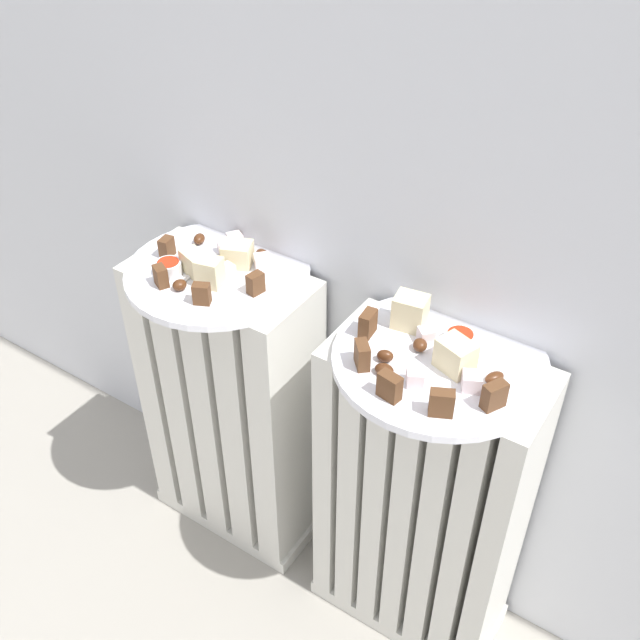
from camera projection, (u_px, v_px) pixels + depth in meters
radiator_left at (232, 409)px, 1.35m from camera, size 0.33×0.16×0.59m
radiator_right at (420, 503)px, 1.18m from camera, size 0.33×0.16×0.59m
plate_left at (218, 272)px, 1.16m from camera, size 0.29×0.29×0.01m
plate_right at (440, 360)px, 0.99m from camera, size 0.29×0.29×0.01m
dark_cake_slice_left_0 at (167, 247)px, 1.17m from camera, size 0.02×0.03×0.03m
dark_cake_slice_left_1 at (161, 276)px, 1.11m from camera, size 0.03×0.03×0.03m
dark_cake_slice_left_2 at (202, 294)px, 1.07m from camera, size 0.03×0.03×0.03m
dark_cake_slice_left_3 at (256, 283)px, 1.09m from camera, size 0.02×0.03×0.03m
marble_cake_slice_left_0 at (210, 272)px, 1.11m from camera, size 0.04×0.04×0.05m
marble_cake_slice_left_1 at (237, 254)px, 1.15m from camera, size 0.06×0.05×0.04m
marble_cake_slice_left_2 at (194, 263)px, 1.14m from camera, size 0.05×0.04×0.04m
turkish_delight_left_0 at (227, 271)px, 1.13m from camera, size 0.02×0.02×0.02m
turkish_delight_left_1 at (235, 240)px, 1.20m from camera, size 0.03×0.03×0.02m
turkish_delight_left_2 at (263, 262)px, 1.15m from camera, size 0.03×0.03×0.02m
turkish_delight_left_3 at (224, 247)px, 1.19m from camera, size 0.03×0.03×0.02m
medjool_date_left_0 at (180, 285)px, 1.11m from camera, size 0.02×0.03×0.02m
medjool_date_left_1 at (239, 234)px, 1.22m from camera, size 0.02×0.02×0.02m
medjool_date_left_2 at (262, 255)px, 1.17m from camera, size 0.03×0.03×0.02m
medjool_date_left_3 at (199, 239)px, 1.21m from camera, size 0.03×0.03×0.02m
jam_bowl_left at (169, 267)px, 1.14m from camera, size 0.04×0.04×0.02m
dark_cake_slice_right_0 at (368, 323)px, 1.02m from camera, size 0.02×0.03×0.04m
dark_cake_slice_right_1 at (362, 355)px, 0.96m from camera, size 0.03×0.03×0.04m
dark_cake_slice_right_2 at (389, 386)px, 0.91m from camera, size 0.03×0.02×0.04m
dark_cake_slice_right_3 at (442, 403)px, 0.89m from camera, size 0.03×0.03×0.04m
dark_cake_slice_right_4 at (494, 396)px, 0.90m from camera, size 0.03×0.03×0.04m
marble_cake_slice_right_0 at (456, 356)px, 0.96m from camera, size 0.06×0.05×0.04m
marble_cake_slice_right_1 at (410, 312)px, 1.03m from camera, size 0.05×0.04×0.05m
turkish_delight_right_0 at (415, 378)px, 0.94m from camera, size 0.03×0.03×0.02m
turkish_delight_right_1 at (472, 382)px, 0.93m from camera, size 0.03×0.03×0.02m
turkish_delight_right_2 at (426, 335)px, 1.01m from camera, size 0.03×0.03×0.02m
medjool_date_right_0 at (384, 370)px, 0.96m from camera, size 0.03×0.02×0.01m
medjool_date_right_1 at (385, 356)px, 0.98m from camera, size 0.03×0.02×0.02m
medjool_date_right_2 at (420, 345)px, 0.99m from camera, size 0.03×0.03×0.02m
medjool_date_right_3 at (494, 378)px, 0.94m from camera, size 0.03×0.03×0.01m
jam_bowl_right at (460, 338)px, 1.00m from camera, size 0.04×0.04×0.02m
fork at (202, 265)px, 1.16m from camera, size 0.03×0.09×0.00m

